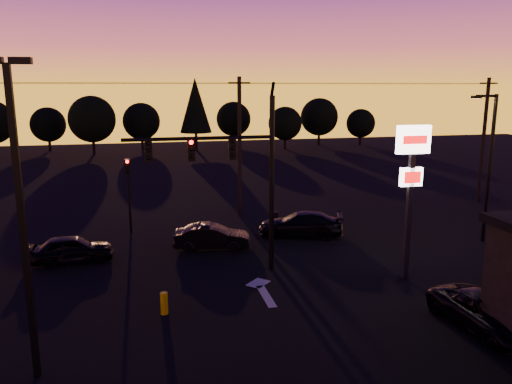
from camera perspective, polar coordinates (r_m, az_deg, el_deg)
The scene contains 23 objects.
ground at distance 19.80m, azimuth 0.45°, elevation -13.09°, with size 120.00×120.00×0.00m, color black.
lane_arrow at distance 21.39m, azimuth 0.72°, elevation -11.10°, with size 1.20×3.10×0.01m.
traffic_signal_mast at distance 22.09m, azimuth -2.19°, elevation 2.98°, with size 6.79×0.52×8.58m.
secondary_signal at distance 29.46m, azimuth -14.36°, elevation 0.80°, with size 0.30×0.31×4.35m.
parking_lot_light at distance 15.14m, azimuth -25.34°, elevation -1.10°, with size 1.25×0.30×9.14m.
pylon_sign at distance 22.27m, azimuth 17.35°, elevation 2.46°, with size 1.50×0.28×6.80m.
streetlight at distance 29.49m, azimuth 25.04°, elevation 3.12°, with size 1.55×0.35×8.00m.
utility_pole_1 at distance 32.27m, azimuth -1.88°, elevation 5.23°, with size 1.40×0.26×9.00m.
utility_pole_2 at distance 39.85m, azimuth 24.55°, elevation 5.45°, with size 1.40×0.26×9.00m.
power_wires at distance 32.04m, azimuth -1.93°, elevation 12.30°, with size 36.00×1.22×0.07m.
bollard at distance 19.46m, azimuth -10.46°, elevation -12.40°, with size 0.28×0.28×0.85m, color #D0BB04.
tree_1 at distance 71.59m, azimuth -22.67°, elevation 7.12°, with size 4.54×4.54×5.71m.
tree_2 at distance 65.82m, azimuth -18.24°, elevation 7.91°, with size 5.77×5.78×7.26m.
tree_3 at distance 69.59m, azimuth -12.96°, elevation 7.87°, with size 4.95×4.95×6.22m.
tree_4 at distance 66.87m, azimuth -6.95°, elevation 9.80°, with size 4.18×4.18×9.50m.
tree_5 at distance 72.79m, azimuth -2.59°, elevation 8.33°, with size 4.95×4.95×6.22m.
tree_6 at distance 68.37m, azimuth 3.34°, elevation 7.82°, with size 4.54×4.54×5.71m.
tree_7 at distance 73.06m, azimuth 7.25°, elevation 8.51°, with size 5.36×5.36×6.74m.
tree_8 at distance 74.49m, azimuth 11.87°, elevation 7.69°, with size 4.12×4.12×5.19m.
car_left at distance 25.93m, azimuth -20.29°, elevation -6.12°, with size 1.57×3.89×1.33m, color black.
car_mid at distance 26.38m, azimuth -5.04°, elevation -5.12°, with size 1.38×3.95×1.30m, color black.
car_right at distance 28.60m, azimuth 5.13°, elevation -3.67°, with size 1.95×4.79×1.39m, color black.
suv_parked at distance 19.71m, azimuth 24.77°, elevation -12.43°, with size 2.04×4.42×1.23m, color black.
Camera 1 is at (-4.19, -17.44, 8.40)m, focal length 35.00 mm.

